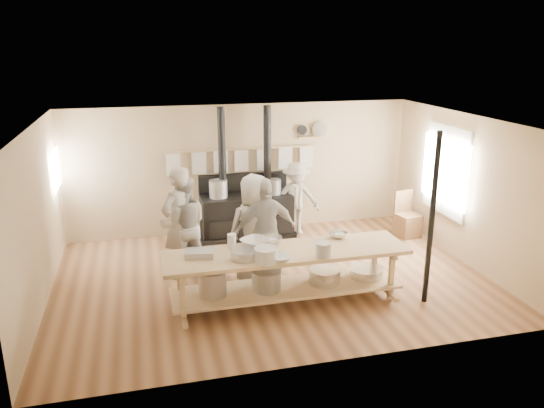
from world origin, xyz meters
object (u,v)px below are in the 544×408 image
object	(u,v)px
prep_table	(286,271)
cook_right	(266,232)
cook_far_left	(179,223)
cook_by_window	(296,199)
cook_left	(184,226)
cook_center	(255,229)
roasting_pan	(199,253)
stove	(246,211)
chair	(407,223)

from	to	relation	value
prep_table	cook_right	size ratio (longest dim) A/B	2.05
cook_far_left	cook_by_window	size ratio (longest dim) A/B	1.26
cook_far_left	cook_left	xyz separation A→B (m)	(0.08, 0.08, -0.09)
cook_left	cook_center	distance (m)	1.21
cook_far_left	cook_right	world-z (taller)	cook_far_left
cook_center	cook_right	size ratio (longest dim) A/B	1.02
cook_right	roasting_pan	bearing A→B (deg)	26.25
prep_table	cook_by_window	xyz separation A→B (m)	(1.00, 2.85, 0.23)
cook_left	cook_right	distance (m)	1.40
stove	cook_by_window	xyz separation A→B (m)	(1.00, -0.17, 0.23)
stove	cook_by_window	world-z (taller)	stove
cook_far_left	stove	bearing A→B (deg)	-170.23
cook_far_left	prep_table	bearing A→B (deg)	97.22
stove	cook_right	distance (m)	2.27
cook_by_window	cook_right	bearing A→B (deg)	-117.07
stove	chair	world-z (taller)	stove
cook_right	cook_by_window	bearing A→B (deg)	-123.51
chair	cook_center	bearing A→B (deg)	-169.96
chair	stove	bearing A→B (deg)	154.77
cook_left	chair	world-z (taller)	cook_left
cook_right	cook_by_window	distance (m)	2.35
cook_by_window	roasting_pan	distance (m)	3.56
stove	cook_left	xyz separation A→B (m)	(-1.36, -1.57, 0.33)
prep_table	cook_right	world-z (taller)	cook_right
cook_left	cook_right	xyz separation A→B (m)	(1.23, -0.66, 0.03)
cook_left	cook_center	xyz separation A→B (m)	(1.08, -0.54, 0.05)
stove	cook_right	xyz separation A→B (m)	(-0.12, -2.23, 0.36)
prep_table	cook_far_left	size ratio (longest dim) A/B	1.91
cook_center	chair	xyz separation A→B (m)	(3.43, 1.30, -0.63)
cook_center	chair	distance (m)	3.72
stove	cook_center	bearing A→B (deg)	-97.38
cook_far_left	cook_left	distance (m)	0.14
prep_table	cook_by_window	bearing A→B (deg)	70.68
prep_table	cook_center	size ratio (longest dim) A/B	2.01
prep_table	cook_center	bearing A→B (deg)	106.76
cook_far_left	roasting_pan	distance (m)	1.29
cook_left	cook_by_window	xyz separation A→B (m)	(2.36, 1.40, -0.10)
stove	roasting_pan	size ratio (longest dim) A/B	6.53
cook_center	roasting_pan	xyz separation A→B (m)	(-0.98, -0.81, -0.00)
stove	prep_table	world-z (taller)	stove
cook_center	cook_by_window	world-z (taller)	cook_center
cook_far_left	roasting_pan	bearing A→B (deg)	59.01
cook_center	cook_right	distance (m)	0.19
chair	cook_left	bearing A→B (deg)	178.76
cook_left	cook_far_left	bearing A→B (deg)	45.00
cook_far_left	cook_center	size ratio (longest dim) A/B	1.05
cook_left	cook_by_window	world-z (taller)	cook_left
cook_right	chair	distance (m)	3.62
prep_table	cook_far_left	bearing A→B (deg)	136.37
cook_far_left	cook_by_window	bearing A→B (deg)	172.17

